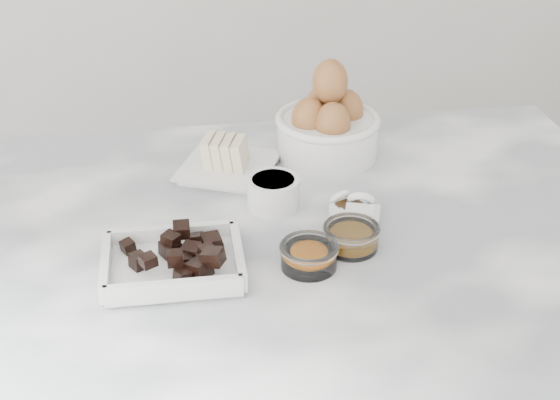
# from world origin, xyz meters

# --- Properties ---
(marble_slab) EXTENTS (1.20, 0.80, 0.04)m
(marble_slab) POSITION_xyz_m (0.00, 0.00, 0.92)
(marble_slab) COLOR white
(marble_slab) RESTS_ON cabinet
(chocolate_dish) EXTENTS (0.19, 0.15, 0.05)m
(chocolate_dish) POSITION_xyz_m (-0.15, -0.08, 0.96)
(chocolate_dish) COLOR white
(chocolate_dish) RESTS_ON marble_slab
(butter_plate) EXTENTS (0.20, 0.20, 0.06)m
(butter_plate) POSITION_xyz_m (-0.05, 0.21, 0.96)
(butter_plate) COLOR white
(butter_plate) RESTS_ON marble_slab
(sugar_ramekin) EXTENTS (0.08, 0.08, 0.05)m
(sugar_ramekin) POSITION_xyz_m (0.02, 0.08, 0.97)
(sugar_ramekin) COLOR white
(sugar_ramekin) RESTS_ON marble_slab
(egg_bowl) EXTENTS (0.19, 0.19, 0.18)m
(egg_bowl) POSITION_xyz_m (0.14, 0.25, 1.00)
(egg_bowl) COLOR white
(egg_bowl) RESTS_ON marble_slab
(honey_bowl) EXTENTS (0.08, 0.08, 0.04)m
(honey_bowl) POSITION_xyz_m (0.11, -0.05, 0.96)
(honey_bowl) COLOR white
(honey_bowl) RESTS_ON marble_slab
(zest_bowl) EXTENTS (0.08, 0.08, 0.04)m
(zest_bowl) POSITION_xyz_m (0.04, -0.09, 0.96)
(zest_bowl) COLOR white
(zest_bowl) RESTS_ON marble_slab
(vanilla_spoon) EXTENTS (0.07, 0.07, 0.04)m
(vanilla_spoon) POSITION_xyz_m (0.13, 0.04, 0.95)
(vanilla_spoon) COLOR white
(vanilla_spoon) RESTS_ON marble_slab
(salt_spoon) EXTENTS (0.07, 0.09, 0.05)m
(salt_spoon) POSITION_xyz_m (0.14, 0.02, 0.96)
(salt_spoon) COLOR white
(salt_spoon) RESTS_ON marble_slab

